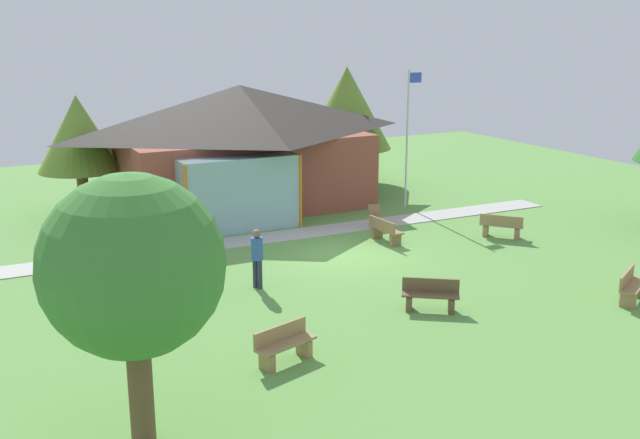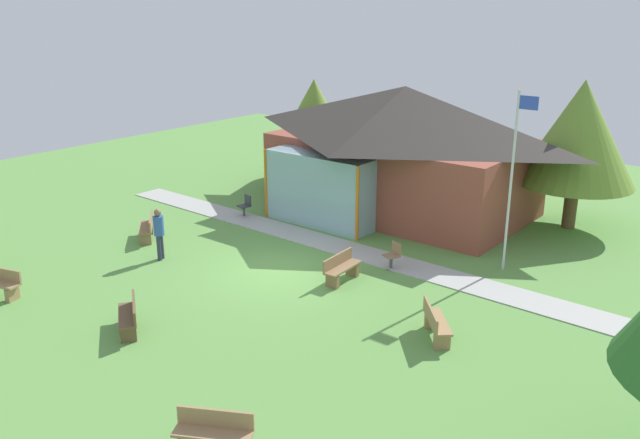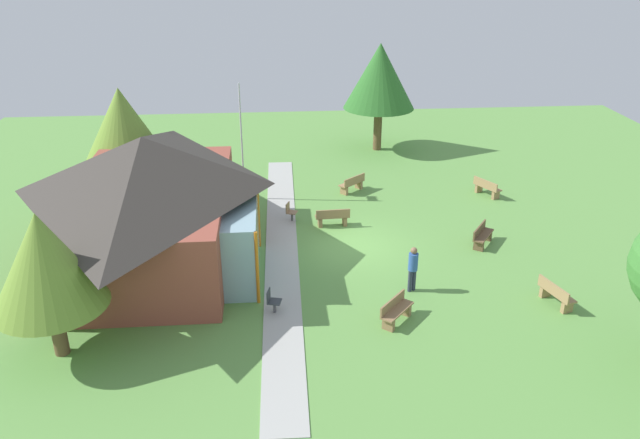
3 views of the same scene
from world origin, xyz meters
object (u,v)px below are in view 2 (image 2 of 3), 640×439
pavilion (400,148)px  tree_behind_pavilion_right (579,133)px  bench_mid_right (435,323)px  patio_chair_west (245,206)px  bench_rear_near_path (341,269)px  visitor_strolling_lawn (159,230)px  bench_front_right (214,434)px  bench_front_center (129,317)px  patio_chair_lawn_spare (393,256)px  bench_mid_left (148,228)px  flagpole (513,174)px  tree_behind_pavilion_left (314,112)px

pavilion → tree_behind_pavilion_right: (6.18, 2.21, 0.99)m
bench_mid_right → patio_chair_west: bearing=-152.2°
bench_rear_near_path → visitor_strolling_lawn: bearing=-71.4°
bench_mid_right → bench_front_right: 6.62m
bench_rear_near_path → pavilion: bearing=-164.0°
bench_mid_right → bench_front_center: 7.82m
patio_chair_lawn_spare → bench_mid_right: bearing=156.7°
bench_front_right → patio_chair_lawn_spare: (-2.26, 9.74, 0.01)m
bench_mid_left → flagpole: bearing=-113.8°
patio_chair_lawn_spare → pavilion: bearing=-38.5°
bench_front_right → patio_chair_west: 14.41m
flagpole → tree_behind_pavilion_left: bearing=156.5°
bench_mid_left → patio_chair_lawn_spare: size_ratio=1.66×
pavilion → bench_mid_left: bearing=-121.2°
bench_rear_near_path → tree_behind_pavilion_left: (-8.52, 9.18, 2.78)m
pavilion → patio_chair_lawn_spare: (3.19, -5.35, -2.19)m
patio_chair_lawn_spare → tree_behind_pavilion_right: tree_behind_pavilion_right is taller
pavilion → bench_rear_near_path: 7.91m
pavilion → tree_behind_pavilion_right: size_ratio=1.95×
bench_front_right → bench_mid_left: same height
bench_rear_near_path → visitor_strolling_lawn: size_ratio=0.87×
bench_front_center → bench_front_right: bearing=-165.0°
visitor_strolling_lawn → tree_behind_pavilion_right: bearing=-63.6°
bench_front_center → tree_behind_pavilion_left: bearing=-32.6°
bench_mid_left → tree_behind_pavilion_left: (-0.87, 10.53, 2.78)m
flagpole → bench_front_center: (-5.83, -9.94, -2.72)m
bench_front_center → visitor_strolling_lawn: (-3.39, 3.68, 0.62)m
bench_mid_left → visitor_strolling_lawn: visitor_strolling_lawn is taller
visitor_strolling_lawn → bench_rear_near_path: bearing=-92.9°
bench_mid_right → bench_front_center: same height
pavilion → bench_front_center: size_ratio=7.24×
bench_mid_right → bench_front_right: size_ratio=0.93×
flagpole → bench_front_center: 11.84m
patio_chair_lawn_spare → visitor_strolling_lawn: 7.64m
bench_mid_right → patio_chair_lawn_spare: (-3.32, 3.21, 0.01)m
bench_rear_near_path → tree_behind_pavilion_right: size_ratio=0.28×
pavilion → bench_front_right: pavilion is taller
patio_chair_lawn_spare → bench_mid_left: bearing=41.5°
bench_mid_right → visitor_strolling_lawn: (-9.72, -0.91, 0.62)m
bench_mid_left → tree_behind_pavilion_right: bearing=-95.8°
bench_mid_left → bench_front_center: bearing=179.7°
bench_rear_near_path → bench_front_center: 6.42m
bench_front_right → bench_mid_right: bearing=-128.0°
bench_mid_right → bench_rear_near_path: same height
bench_mid_left → tree_behind_pavilion_left: size_ratio=0.30×
bench_mid_right → patio_chair_lawn_spare: size_ratio=1.65×
pavilion → tree_behind_pavilion_right: 6.64m
bench_front_right → pavilion: bearing=-99.0°
bench_front_right → tree_behind_pavilion_right: bearing=-121.3°
patio_chair_lawn_spare → tree_behind_pavilion_right: size_ratio=0.16×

